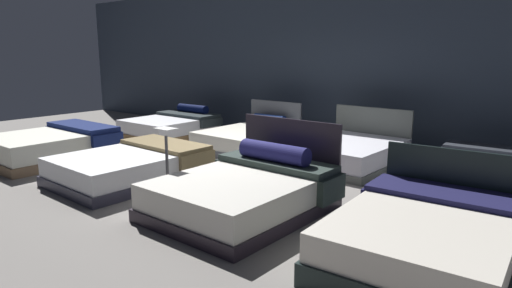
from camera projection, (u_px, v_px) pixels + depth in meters
ground_plane at (246, 172)px, 7.28m from camera, size 18.00×18.00×0.02m
showroom_back_wall at (342, 61)px, 9.43m from camera, size 18.00×0.06×3.50m
bed_0 at (52, 146)px, 8.06m from camera, size 1.78×2.05×0.58m
bed_1 at (132, 166)px, 6.78m from camera, size 1.69×2.20×0.49m
bed_2 at (246, 191)px, 5.42m from camera, size 1.77×2.11×1.05m
bed_3 at (425, 237)px, 4.08m from camera, size 1.63×2.12×0.92m
bed_4 at (172, 126)px, 10.38m from camera, size 1.67×1.94×0.68m
bed_5 at (248, 138)px, 9.00m from camera, size 1.51×1.99×0.90m
bed_6 at (347, 152)px, 7.70m from camera, size 1.72×2.03×0.92m
bed_7 at (489, 175)px, 6.29m from camera, size 1.65×2.08×0.50m
price_sign at (167, 171)px, 5.92m from camera, size 0.28×0.24×0.95m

